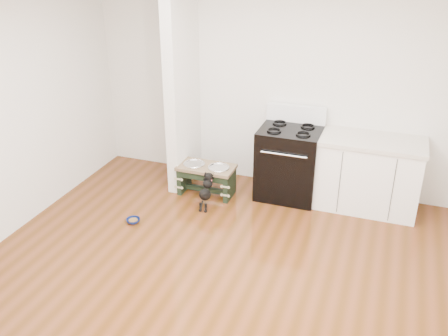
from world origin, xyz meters
TOP-DOWN VIEW (x-y plane):
  - ground at (0.00, 0.00)m, footprint 5.00×5.00m
  - room_shell at (0.00, 0.00)m, footprint 5.00×5.00m
  - partition_wall at (-1.18, 2.10)m, footprint 0.15×0.80m
  - oven_range at (0.25, 2.16)m, footprint 0.76×0.69m
  - cabinet_run at (1.23, 2.18)m, footprint 1.24×0.64m
  - dog_feeder at (-0.76, 1.83)m, footprint 0.73×0.39m
  - puppy at (-0.63, 1.49)m, footprint 0.13×0.37m
  - floor_bowl at (-1.31, 0.86)m, footprint 0.20×0.20m

SIDE VIEW (x-z plane):
  - ground at x=0.00m, z-range 0.00..0.00m
  - floor_bowl at x=-1.31m, z-range 0.00..0.05m
  - puppy at x=-0.63m, z-range 0.02..0.47m
  - dog_feeder at x=-0.76m, z-range 0.08..0.49m
  - cabinet_run at x=1.23m, z-range 0.00..0.91m
  - oven_range at x=0.25m, z-range -0.09..1.05m
  - partition_wall at x=-1.18m, z-range 0.00..2.70m
  - room_shell at x=0.00m, z-range -0.88..4.12m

